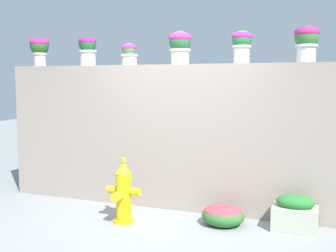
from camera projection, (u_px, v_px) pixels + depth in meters
The scene contains 11 objects.
ground_plane at pixel (148, 236), 4.99m from camera, with size 24.00×24.00×0.00m, color gray.
stone_wall at pixel (183, 137), 6.04m from camera, with size 5.46×0.40×2.03m, color gray.
potted_plant_0 at pixel (40, 47), 6.77m from camera, with size 0.31×0.31×0.47m.
potted_plant_1 at pixel (88, 48), 6.48m from camera, with size 0.28×0.28×0.46m.
potted_plant_2 at pixel (129, 53), 6.22m from camera, with size 0.25×0.25×0.32m.
potted_plant_3 at pixel (180, 44), 5.90m from camera, with size 0.32×0.32×0.46m.
potted_plant_4 at pixel (242, 43), 5.60m from camera, with size 0.27×0.27×0.44m.
potted_plant_5 at pixel (307, 40), 5.31m from camera, with size 0.31×0.31×0.47m.
fire_hydrant at pixel (123, 193), 5.44m from camera, with size 0.45×0.37×0.84m.
flower_bush_left at pixel (223, 214), 5.35m from camera, with size 0.54×0.48×0.26m.
planter_box at pixel (295, 214), 5.16m from camera, with size 0.53×0.35×0.44m.
Camera 1 is at (1.94, -4.42, 1.80)m, focal length 45.69 mm.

